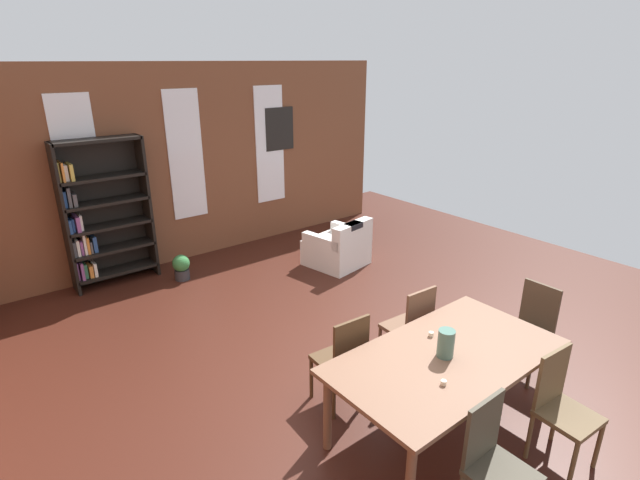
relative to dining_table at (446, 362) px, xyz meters
name	(u,v)px	position (x,y,z in m)	size (l,w,h in m)	color
ground_plane	(358,368)	(0.04, 1.09, -0.69)	(10.28, 10.28, 0.00)	#3F1B12
back_wall_brick	(185,164)	(0.04, 5.11, 0.82)	(7.52, 0.12, 3.01)	brown
window_pane_0	(79,169)	(-1.48, 5.04, 0.97)	(0.55, 0.02, 1.96)	white
window_pane_1	(186,155)	(0.04, 5.04, 0.97)	(0.55, 0.02, 1.96)	white
window_pane_2	(270,145)	(1.56, 5.04, 0.97)	(0.55, 0.02, 1.96)	white
dining_table	(446,362)	(0.00, 0.00, 0.00)	(2.02, 1.08, 0.76)	brown
vase_on_table	(446,343)	(-0.03, 0.00, 0.19)	(0.14, 0.14, 0.24)	#4C7266
tealight_candle_0	(444,383)	(-0.34, -0.23, 0.09)	(0.04, 0.04, 0.04)	silver
tealight_candle_1	(431,334)	(0.12, 0.26, 0.09)	(0.04, 0.04, 0.04)	silver
dining_chair_head_right	(531,327)	(1.38, 0.00, -0.17)	(0.40, 0.40, 0.95)	#483726
dining_chair_near_left	(494,462)	(-0.45, -0.77, -0.17)	(0.40, 0.40, 0.95)	#423C2F
dining_chair_near_right	(561,405)	(0.46, -0.77, -0.17)	(0.43, 0.43, 0.95)	brown
dining_chair_far_left	(343,358)	(-0.46, 0.77, -0.17)	(0.43, 0.43, 0.95)	#48321D
dining_chair_far_right	(411,325)	(0.45, 0.77, -0.17)	(0.42, 0.42, 0.95)	brown
bookshelf_tall	(101,215)	(-1.35, 4.85, 0.33)	(1.14, 0.34, 2.06)	black
armchair_white	(338,248)	(1.65, 3.30, -0.41)	(0.93, 0.93, 0.75)	white
potted_plant_by_shelf	(181,267)	(-0.50, 4.31, -0.49)	(0.25, 0.25, 0.38)	#333338
framed_picture	(279,129)	(1.76, 5.03, 1.23)	(0.56, 0.03, 0.72)	black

